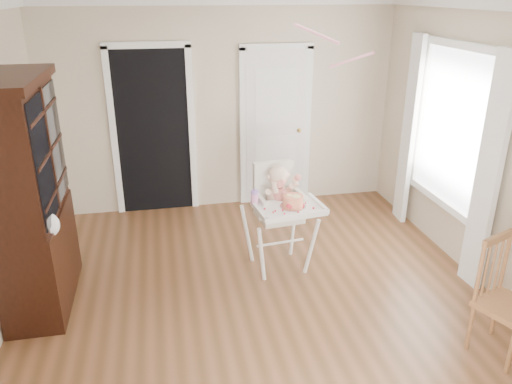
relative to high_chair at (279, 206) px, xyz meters
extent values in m
plane|color=brown|center=(-0.32, -0.69, -0.71)|extent=(5.00, 5.00, 0.00)
plane|color=beige|center=(-0.32, 1.81, 0.64)|extent=(4.50, 0.00, 4.50)
plane|color=beige|center=(1.93, -0.69, 0.64)|extent=(0.00, 5.00, 5.00)
cube|color=black|center=(-1.22, 1.80, 0.34)|extent=(0.90, 0.03, 2.10)
cube|color=white|center=(-1.71, 1.79, 0.34)|extent=(0.08, 0.05, 2.18)
cube|color=white|center=(-0.73, 1.79, 0.34)|extent=(0.08, 0.05, 2.18)
cube|color=white|center=(-1.22, 1.79, 1.43)|extent=(1.06, 0.05, 0.08)
cube|color=white|center=(0.38, 1.79, 0.31)|extent=(0.80, 0.05, 2.05)
cube|color=white|center=(-0.06, 1.79, 0.31)|extent=(0.08, 0.05, 2.13)
cube|color=white|center=(0.82, 1.79, 0.31)|extent=(0.08, 0.05, 2.13)
sphere|color=gold|center=(0.70, 1.75, 0.29)|extent=(0.06, 0.06, 0.06)
cube|color=white|center=(1.91, 0.11, 0.69)|extent=(0.02, 1.20, 1.60)
cube|color=white|center=(1.89, 0.11, 1.53)|extent=(0.06, 1.36, 0.08)
cube|color=white|center=(1.83, -0.67, 0.44)|extent=(0.08, 0.28, 2.30)
cube|color=white|center=(1.83, 0.89, 0.44)|extent=(0.08, 0.28, 2.30)
cylinder|color=white|center=(-0.24, -0.27, -0.41)|extent=(0.13, 0.15, 0.67)
cylinder|color=white|center=(0.29, -0.21, -0.41)|extent=(0.15, 0.13, 0.67)
cylinder|color=white|center=(-0.30, 0.22, -0.41)|extent=(0.15, 0.13, 0.67)
cylinder|color=white|center=(0.24, 0.28, -0.41)|extent=(0.13, 0.15, 0.67)
cylinder|color=white|center=(0.01, -0.05, -0.40)|extent=(0.51, 0.09, 0.03)
cube|color=beige|center=(0.00, 0.01, -0.10)|extent=(0.47, 0.45, 0.09)
cube|color=beige|center=(-0.21, -0.02, 0.04)|extent=(0.09, 0.38, 0.20)
cube|color=beige|center=(0.21, 0.03, 0.04)|extent=(0.09, 0.38, 0.20)
cube|color=beige|center=(-0.02, 0.19, 0.17)|extent=(0.43, 0.12, 0.49)
cube|color=white|center=(0.03, -0.26, 0.07)|extent=(0.67, 0.52, 0.03)
cube|color=white|center=(0.06, -0.48, 0.10)|extent=(0.62, 0.11, 0.04)
ellipsoid|color=beige|center=(0.00, 0.04, 0.07)|extent=(0.26, 0.22, 0.30)
sphere|color=beige|center=(0.00, 0.04, 0.31)|extent=(0.23, 0.23, 0.21)
sphere|color=red|center=(0.00, -0.03, 0.13)|extent=(0.15, 0.15, 0.15)
sphere|color=red|center=(-0.02, -0.06, 0.26)|extent=(0.08, 0.08, 0.08)
sphere|color=red|center=(0.18, -0.03, 0.30)|extent=(0.07, 0.07, 0.07)
cylinder|color=silver|center=(0.07, -0.25, 0.09)|extent=(0.25, 0.25, 0.01)
cylinder|color=red|center=(0.07, -0.25, 0.15)|extent=(0.20, 0.20, 0.11)
cylinder|color=#F2E08C|center=(0.10, -0.27, 0.20)|extent=(0.09, 0.09, 0.02)
cylinder|color=pink|center=(-0.28, -0.12, 0.15)|extent=(0.07, 0.07, 0.11)
cylinder|color=#946CBD|center=(-0.28, -0.12, 0.22)|extent=(0.08, 0.08, 0.03)
cone|color=#946CBD|center=(-0.28, -0.12, 0.26)|extent=(0.02, 0.02, 0.04)
cube|color=black|center=(-2.31, -0.16, -0.27)|extent=(0.49, 1.18, 0.89)
cube|color=black|center=(-2.31, -0.16, 0.76)|extent=(0.45, 1.18, 1.18)
cube|color=black|center=(-2.08, -0.45, 0.76)|extent=(0.02, 0.51, 1.03)
cube|color=black|center=(-2.08, 0.14, 0.76)|extent=(0.02, 0.51, 1.03)
cube|color=black|center=(-2.31, -0.16, 1.37)|extent=(0.53, 1.26, 0.08)
ellipsoid|color=white|center=(-2.12, -0.50, 0.22)|extent=(0.20, 0.16, 0.22)
cube|color=brown|center=(1.45, -1.67, -0.28)|extent=(0.53, 0.53, 0.05)
cylinder|color=brown|center=(1.36, -1.90, -0.49)|extent=(0.03, 0.03, 0.44)
cylinder|color=brown|center=(1.22, -1.58, -0.49)|extent=(0.03, 0.03, 0.44)
cylinder|color=brown|center=(1.55, -1.44, -0.49)|extent=(0.03, 0.03, 0.44)
cylinder|color=brown|center=(1.22, -1.57, 0.00)|extent=(0.03, 0.03, 0.56)
cylinder|color=brown|center=(1.54, -1.43, 0.00)|extent=(0.03, 0.03, 0.56)
cube|color=brown|center=(1.38, -1.50, 0.26)|extent=(0.35, 0.18, 0.06)
camera|label=1|loc=(-1.14, -4.51, 2.05)|focal=35.00mm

